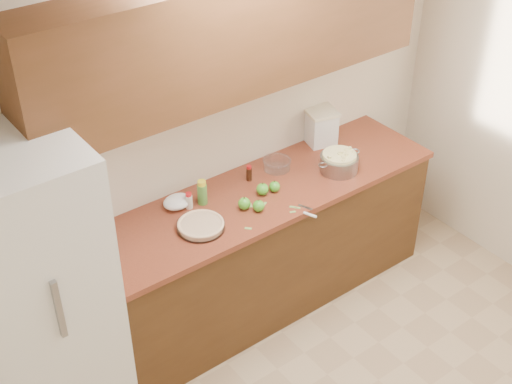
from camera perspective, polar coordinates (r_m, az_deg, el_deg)
room_shell at (r=3.42m, az=14.59°, el=-6.57°), size 3.60×3.60×3.60m
counter_run at (r=4.75m, az=-0.39°, el=-4.87°), size 2.64×0.68×0.92m
upper_cabinets at (r=4.08m, az=-1.81°, el=12.56°), size 2.60×0.34×0.70m
fridge at (r=3.96m, az=-17.21°, el=-8.08°), size 0.70×0.70×1.80m
pie at (r=4.20m, az=-4.44°, el=-2.69°), size 0.29×0.29×0.05m
colander at (r=4.72m, az=6.65°, el=2.38°), size 0.35×0.25×0.13m
flour_canister at (r=4.98m, az=5.19°, el=5.26°), size 0.25×0.25×0.25m
tablet at (r=4.16m, az=-12.72°, el=-4.31°), size 0.30×0.27×0.02m
paring_knife at (r=4.32m, az=4.29°, el=-1.74°), size 0.08×0.18×0.02m
lemon_bottle at (r=4.38m, az=-4.33°, el=-0.05°), size 0.06×0.06×0.16m
cinnamon_shaker at (r=4.36m, az=-5.39°, el=-0.70°), size 0.04×0.04×0.11m
vanilla_bottle at (r=4.59m, az=-0.56°, el=1.51°), size 0.04×0.04×0.11m
mixing_bowl at (r=4.72m, az=1.68°, el=2.28°), size 0.19×0.19×0.07m
paper_towel at (r=4.38m, az=-6.31°, el=-0.78°), size 0.20×0.18×0.07m
apple_left at (r=4.34m, az=-0.94°, el=-0.93°), size 0.08×0.08×0.09m
apple_center at (r=4.47m, az=0.52°, el=0.22°), size 0.08×0.08×0.09m
apple_front at (r=4.33m, az=0.21°, el=-1.12°), size 0.07×0.07×0.08m
apple_extra at (r=4.50m, az=1.50°, el=0.43°), size 0.07×0.07×0.08m
peel_a at (r=4.20m, az=-0.64°, el=-2.93°), size 0.04×0.04×0.00m
peel_b at (r=4.38m, az=2.96°, el=-1.20°), size 0.04×0.04×0.00m
peel_c at (r=4.34m, az=2.96°, el=-1.60°), size 0.04×0.03×0.00m
peel_d at (r=4.40m, az=0.70°, el=-0.95°), size 0.04×0.03×0.00m
peel_e at (r=4.38m, az=3.34°, el=-1.27°), size 0.03×0.04×0.00m
peel_f at (r=4.39m, az=-0.45°, el=-1.06°), size 0.03×0.05×0.00m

